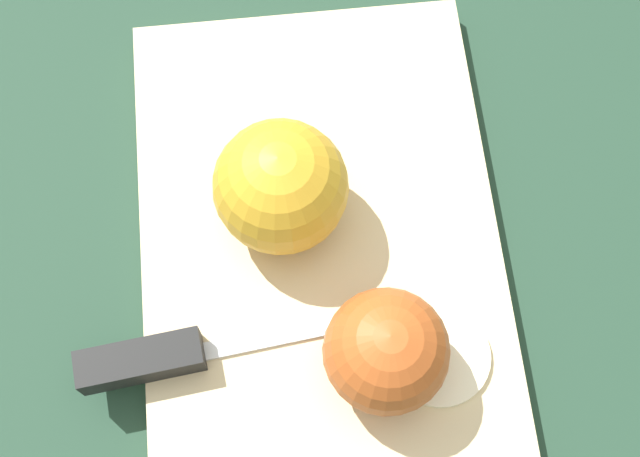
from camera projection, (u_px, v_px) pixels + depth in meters
name	position (u px, v px, depth m)	size (l,w,h in m)	color
ground_plane	(320.00, 250.00, 0.61)	(4.00, 4.00, 0.00)	#1E3828
cutting_board	(320.00, 245.00, 0.60)	(0.39, 0.29, 0.02)	#D1B789
apple_half_left	(280.00, 187.00, 0.56)	(0.09, 0.09, 0.09)	gold
apple_half_right	(386.00, 352.00, 0.53)	(0.08, 0.08, 0.08)	#AD4C1E
knife	(151.00, 359.00, 0.55)	(0.06, 0.17, 0.02)	silver
apple_slice	(439.00, 356.00, 0.56)	(0.06, 0.06, 0.00)	beige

